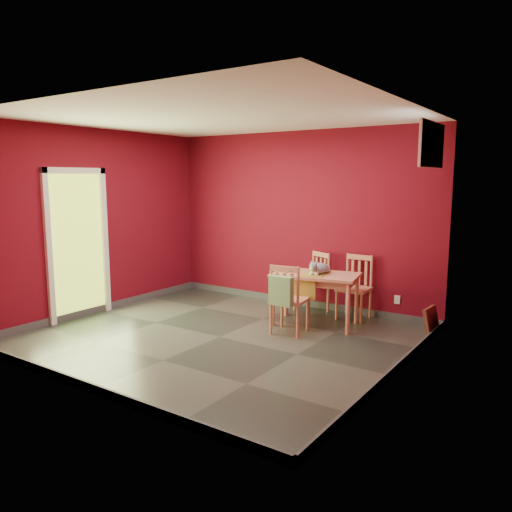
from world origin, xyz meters
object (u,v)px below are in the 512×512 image
Objects in this scene: dining_table at (315,280)px; chair_near at (288,298)px; chair_far_left at (314,281)px; cat at (320,266)px; picture_frame at (431,322)px; chair_far_right at (355,286)px; tote_bag at (281,291)px.

chair_near reaches higher than dining_table.
cat is at bearing -56.51° from chair_far_left.
picture_frame is (1.45, 0.39, -0.44)m from dining_table.
cat reaches higher than chair_far_left.
cat is (0.05, 0.01, 0.19)m from dining_table.
tote_bag is at bearing -106.27° from chair_far_right.
chair_far_left is 0.83m from cat.
chair_near reaches higher than picture_frame.
picture_frame is at bearing 27.69° from cat.
picture_frame is at bearing -7.47° from chair_far_left.
tote_bag is (0.02, -0.22, 0.14)m from chair_near.
cat is (0.13, 0.77, 0.21)m from tote_bag.
chair_far_left reaches higher than dining_table.
chair_far_left is at bearing 178.12° from chair_far_right.
dining_table is 0.58m from chair_near.
chair_far_right is at bearing 62.29° from dining_table.
chair_far_left reaches higher than picture_frame.
picture_frame is at bearing 15.18° from dining_table.
chair_near is 1.84m from picture_frame.
chair_far_right reaches higher than tote_bag.
chair_far_left is 1.43m from tote_bag.
chair_near is at bearing -100.53° from dining_table.
dining_table is 0.71m from chair_far_right.
dining_table is at bearing 79.47° from chair_near.
dining_table is at bearing -164.82° from picture_frame.
chair_near is at bearing -93.47° from cat.
cat is (-0.27, -0.60, 0.35)m from chair_far_right.
dining_table is 0.77m from tote_bag.
chair_far_right is at bearing -1.88° from chair_far_left.
picture_frame is (1.53, 1.16, -0.42)m from tote_bag.
tote_bag is at bearing -84.48° from chair_near.
dining_table is 1.37× the size of chair_near.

